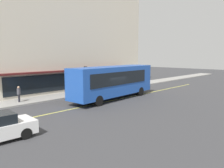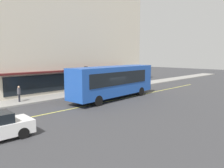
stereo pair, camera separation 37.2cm
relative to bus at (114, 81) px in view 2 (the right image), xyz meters
The scene contains 9 objects.
ground 2.18m from the bus, 145.61° to the right, with size 120.00×120.00×0.00m, color #38383A.
sidewalk 5.57m from the bus, 98.17° to the left, with size 80.00×2.87×0.15m, color gray.
lane_centre_stripe 2.18m from the bus, 145.61° to the right, with size 36.00×0.16×0.01m, color #D8D14C.
storefront_building 11.82m from the bus, 94.51° to the left, with size 27.39×8.68×14.10m.
bus is the anchor object (origin of this frame).
traffic_light 4.50m from the bus, 92.69° to the left, with size 0.30×0.52×3.20m.
pedestrian_mid_block 9.59m from the bus, 148.45° to the left, with size 0.34×0.34×1.56m.
pedestrian_near_storefront 8.17m from the bus, 45.52° to the left, with size 0.34×0.34×1.70m.
pedestrian_waiting 6.98m from the bus, 48.68° to the left, with size 0.34×0.34×1.81m.
Camera 2 is at (-15.91, -15.85, 4.67)m, focal length 35.22 mm.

